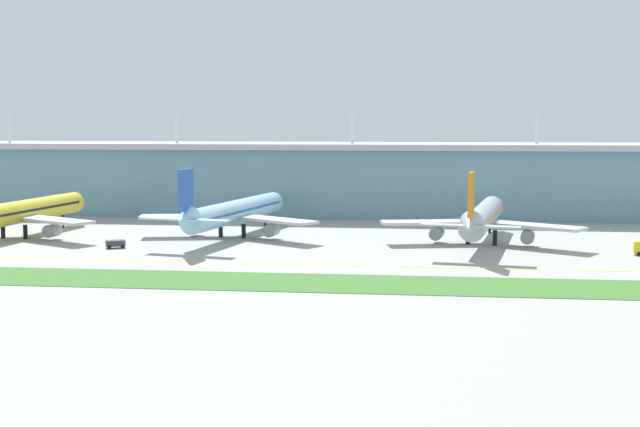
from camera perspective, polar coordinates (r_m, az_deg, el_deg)
name	(u,v)px	position (r m, az deg, el deg)	size (l,w,h in m)	color
ground_plane	(318,264)	(173.29, -0.15, -3.50)	(600.00, 600.00, 0.00)	#9E9E99
terminal_building	(353,178)	(265.97, 2.30, 2.41)	(288.00, 34.00, 31.81)	#6693A8
airliner_nearest	(17,213)	(225.89, -20.00, 0.05)	(48.47, 65.06, 18.90)	yellow
airliner_near_middle	(234,212)	(215.04, -5.88, 0.10)	(47.82, 62.03, 18.90)	#9ED1EA
airliner_far_middle	(482,218)	(205.42, 11.03, -0.27)	(48.07, 60.51, 18.90)	#ADB2BC
taxiway_stripe_mid_west	(144,262)	(180.60, -11.94, -3.24)	(28.00, 0.70, 0.04)	yellow
taxiway_stripe_centre	(303,265)	(172.83, -1.17, -3.52)	(28.00, 0.70, 0.04)	yellow
taxiway_stripe_mid_east	(469,268)	(171.57, 10.17, -3.70)	(28.00, 0.70, 0.04)	yellow
grass_verge	(305,283)	(153.77, -1.04, -4.74)	(300.00, 18.00, 0.10)	#3D702D
pushback_tug	(116,243)	(201.58, -13.80, -1.99)	(5.00, 4.05, 1.85)	#333842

